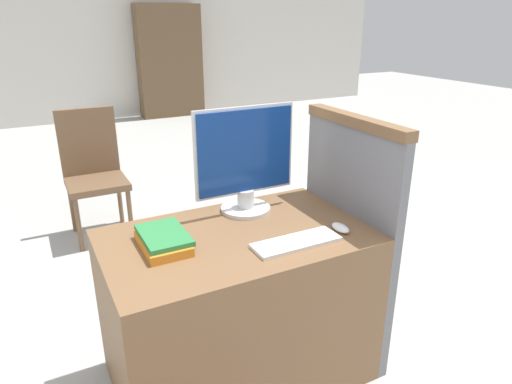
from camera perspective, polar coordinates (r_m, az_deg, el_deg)
The scene contains 9 objects.
wall_back at distance 8.14m, azimuth -23.30°, elevation 17.72°, with size 12.00×0.06×2.80m.
desk at distance 2.21m, azimuth -2.27°, elevation -14.18°, with size 1.16×0.72×0.76m.
carrel_divider at distance 2.36m, azimuth 11.36°, elevation -5.28°, with size 0.07×0.69×1.23m.
monitor at distance 2.17m, azimuth -1.37°, elevation 3.82°, with size 0.51×0.24×0.52m.
keyboard at distance 1.94m, azimuth 5.05°, elevation -6.28°, with size 0.38×0.13×0.02m.
mouse at distance 2.08m, azimuth 10.52°, elevation -4.43°, with size 0.06×0.10×0.03m.
book_stack at distance 1.94m, azimuth -11.50°, elevation -5.96°, with size 0.19×0.29×0.06m.
far_chair at distance 3.79m, azimuth -19.67°, elevation 2.87°, with size 0.44×0.44×1.00m.
bookshelf_far at distance 8.26m, azimuth -10.72°, elevation 15.72°, with size 1.08×0.32×1.85m.
Camera 1 is at (-0.76, -1.28, 1.66)m, focal length 32.00 mm.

